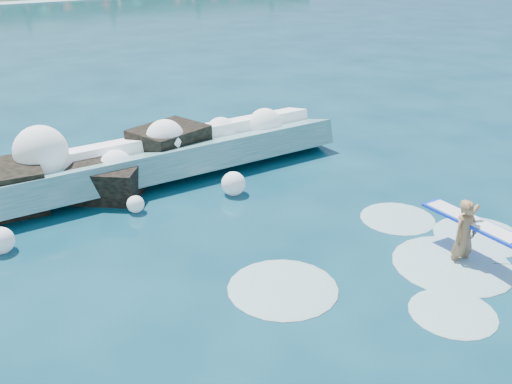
{
  "coord_description": "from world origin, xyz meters",
  "views": [
    {
      "loc": [
        -5.79,
        -9.04,
        7.11
      ],
      "look_at": [
        1.5,
        2.0,
        1.2
      ],
      "focal_mm": 40.0,
      "sensor_mm": 36.0,
      "label": 1
    }
  ],
  "objects": [
    {
      "name": "surfer_with_board",
      "position": [
        4.92,
        -1.85,
        0.7
      ],
      "size": [
        0.98,
        3.02,
        1.91
      ],
      "color": "#996C47",
      "rests_on": "ground"
    },
    {
      "name": "ground",
      "position": [
        0.0,
        0.0,
        0.0
      ],
      "size": [
        200.0,
        200.0,
        0.0
      ],
      "primitive_type": "plane",
      "color": "#083142",
      "rests_on": "ground"
    },
    {
      "name": "wave_spray",
      "position": [
        -1.1,
        7.27,
        1.01
      ],
      "size": [
        15.01,
        4.27,
        2.19
      ],
      "color": "white",
      "rests_on": "ground"
    },
    {
      "name": "surf_foam",
      "position": [
        4.06,
        -1.29,
        0.0
      ],
      "size": [
        8.99,
        5.67,
        0.14
      ],
      "color": "silver",
      "rests_on": "ground"
    },
    {
      "name": "breaking_wave",
      "position": [
        -1.28,
        7.25,
        0.52
      ],
      "size": [
        17.26,
        2.72,
        1.49
      ],
      "color": "teal",
      "rests_on": "ground"
    },
    {
      "name": "rock_cluster",
      "position": [
        -1.32,
        7.25,
        0.51
      ],
      "size": [
        8.52,
        3.66,
        1.59
      ],
      "color": "black",
      "rests_on": "ground"
    }
  ]
}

